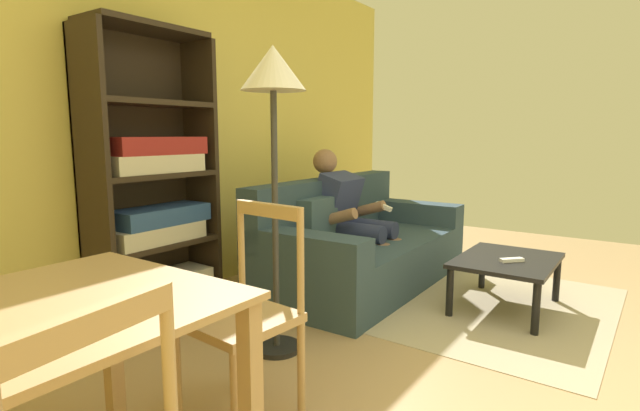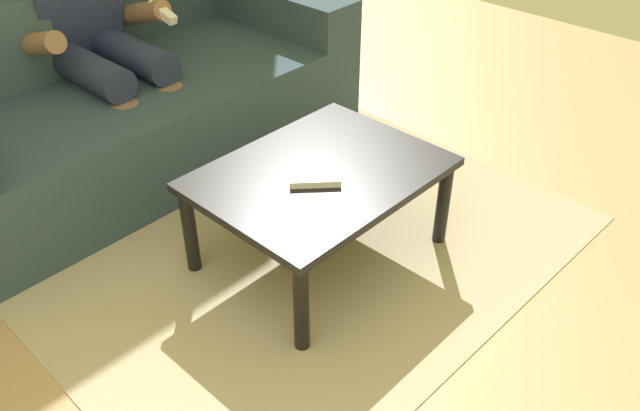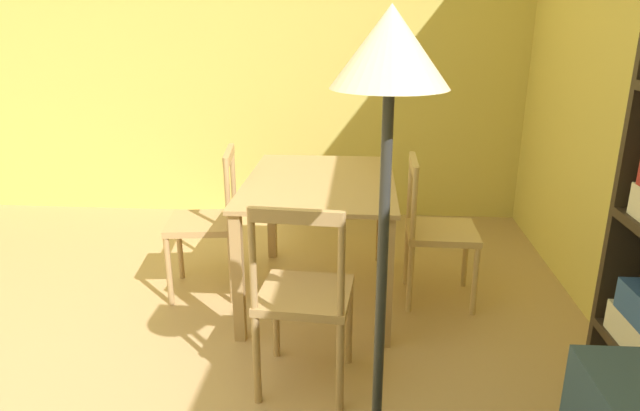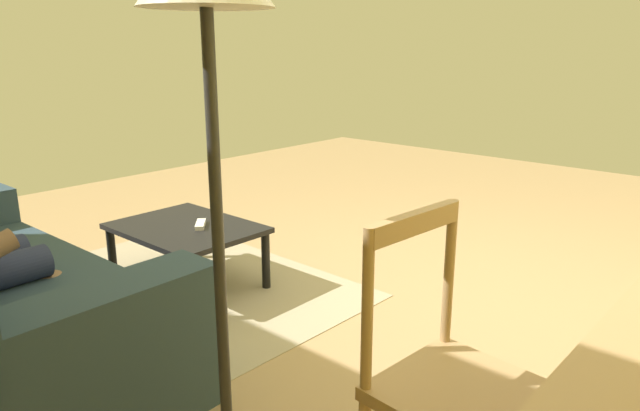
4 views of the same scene
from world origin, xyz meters
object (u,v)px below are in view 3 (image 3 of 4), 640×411
dining_table (320,198)px  floor_lamp (389,100)px  dining_chair_facing_couch (304,297)px  dining_chair_near_wall (437,231)px  dining_chair_by_doorway (207,223)px

dining_table → floor_lamp: floor_lamp is taller
dining_chair_facing_couch → dining_chair_near_wall: bearing=143.0°
dining_chair_near_wall → dining_chair_by_doorway: 1.43m
dining_table → dining_chair_near_wall: 0.74m
dining_chair_facing_couch → floor_lamp: bearing=28.5°
floor_lamp → dining_chair_by_doorway: bearing=-146.3°
dining_chair_by_doorway → floor_lamp: bearing=33.7°
dining_table → dining_chair_facing_couch: (0.95, -0.00, -0.17)m
dining_chair_near_wall → floor_lamp: (1.55, -0.39, 1.01)m
dining_chair_by_doorway → floor_lamp: 2.12m
dining_chair_near_wall → dining_chair_by_doorway: dining_chair_by_doorway is taller
dining_chair_facing_couch → floor_lamp: floor_lamp is taller
floor_lamp → dining_chair_facing_couch: bearing=-151.5°
dining_chair_facing_couch → dining_chair_by_doorway: dining_chair_facing_couch is taller
dining_table → dining_chair_facing_couch: size_ratio=1.31×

